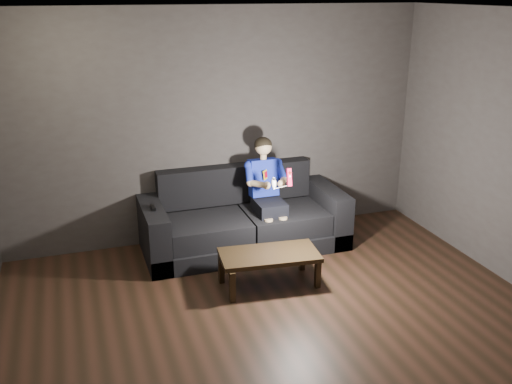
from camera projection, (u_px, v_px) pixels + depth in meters
name	position (u px, v px, depth m)	size (l,w,h in m)	color
floor	(298.00, 347.00, 4.83)	(5.00, 5.00, 0.00)	black
back_wall	(218.00, 127.00, 6.60)	(5.00, 0.04, 2.70)	#3B3534
ceiling	(307.00, 14.00, 3.92)	(5.00, 5.00, 0.02)	silver
sofa	(243.00, 223.00, 6.62)	(2.32, 1.00, 0.89)	black
child	(267.00, 184.00, 6.49)	(0.48, 0.59, 1.18)	black
wii_remote_red	(289.00, 177.00, 6.04)	(0.05, 0.07, 0.20)	#C1193D
nunchuk_white	(274.00, 183.00, 6.01)	(0.06, 0.09, 0.14)	white
wii_remote_black	(153.00, 207.00, 6.11)	(0.04, 0.16, 0.03)	black
coffee_table	(269.00, 257.00, 5.73)	(1.03, 0.59, 0.36)	black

